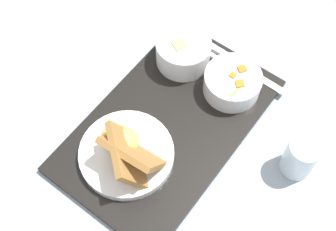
# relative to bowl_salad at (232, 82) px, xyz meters

# --- Properties ---
(ground_plane) EXTENTS (4.00, 4.00, 0.00)m
(ground_plane) POSITION_rel_bowl_salad_xyz_m (0.14, -0.06, -0.04)
(ground_plane) COLOR #99A3AD
(serving_tray) EXTENTS (0.45, 0.28, 0.01)m
(serving_tray) POSITION_rel_bowl_salad_xyz_m (0.14, -0.06, -0.03)
(serving_tray) COLOR black
(serving_tray) RESTS_ON ground_plane
(bowl_salad) EXTENTS (0.12, 0.12, 0.05)m
(bowl_salad) POSITION_rel_bowl_salad_xyz_m (0.00, 0.00, 0.00)
(bowl_salad) COLOR white
(bowl_salad) RESTS_ON serving_tray
(bowl_soup) EXTENTS (0.11, 0.11, 0.06)m
(bowl_soup) POSITION_rel_bowl_salad_xyz_m (-0.00, -0.12, 0.01)
(bowl_soup) COLOR white
(bowl_soup) RESTS_ON serving_tray
(plate_main) EXTENTS (0.18, 0.18, 0.10)m
(plate_main) POSITION_rel_bowl_salad_xyz_m (0.24, -0.08, -0.00)
(plate_main) COLOR white
(plate_main) RESTS_ON serving_tray
(knife) EXTENTS (0.02, 0.20, 0.01)m
(knife) POSITION_rel_bowl_salad_xyz_m (-0.06, -0.04, -0.02)
(knife) COLOR silver
(knife) RESTS_ON serving_tray
(spoon) EXTENTS (0.04, 0.15, 0.01)m
(spoon) POSITION_rel_bowl_salad_xyz_m (-0.04, -0.02, -0.02)
(spoon) COLOR silver
(spoon) RESTS_ON serving_tray
(glass_water) EXTENTS (0.06, 0.06, 0.09)m
(glass_water) POSITION_rel_bowl_salad_xyz_m (0.06, 0.19, -0.00)
(glass_water) COLOR silver
(glass_water) RESTS_ON ground_plane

